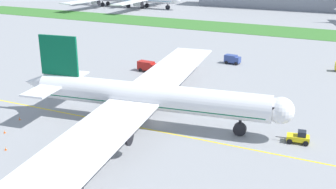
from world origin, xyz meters
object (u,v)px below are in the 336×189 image
airliner_foreground (146,97)px  service_truck_catering_van (148,66)px  traffic_cone_starboard_wing (6,148)px  ground_crew_wingwalker_port (83,184)px  pushback_tug (299,137)px  service_truck_fuel_bowser (232,59)px  traffic_cone_near_nose (5,132)px  traffic_cone_port_wing (20,118)px

airliner_foreground → service_truck_catering_van: (-16.14, 31.37, -3.81)m
traffic_cone_starboard_wing → ground_crew_wingwalker_port: bearing=-13.5°
ground_crew_wingwalker_port → traffic_cone_starboard_wing: ground_crew_wingwalker_port is taller
ground_crew_wingwalker_port → pushback_tug: bearing=49.0°
pushback_tug → traffic_cone_starboard_wing: size_ratio=9.61×
service_truck_catering_van → service_truck_fuel_bowser: bearing=43.8°
traffic_cone_starboard_wing → service_truck_catering_van: 50.85m
traffic_cone_starboard_wing → service_truck_fuel_bowser: 70.30m
ground_crew_wingwalker_port → traffic_cone_near_nose: ground_crew_wingwalker_port is taller
airliner_foreground → service_truck_catering_van: size_ratio=14.26×
ground_crew_wingwalker_port → service_truck_catering_van: (-19.29, 55.30, 0.53)m
traffic_cone_starboard_wing → service_truck_catering_van: size_ratio=0.10×
pushback_tug → traffic_cone_near_nose: (-47.71, -18.16, -0.70)m
traffic_cone_near_nose → service_truck_fuel_bowser: (22.54, 63.24, 1.10)m
ground_crew_wingwalker_port → service_truck_fuel_bowser: size_ratio=0.33×
ground_crew_wingwalker_port → traffic_cone_starboard_wing: (-18.57, 4.47, -0.66)m
pushback_tug → traffic_cone_near_nose: size_ratio=9.61×
traffic_cone_near_nose → service_truck_catering_van: (4.49, 45.96, 1.19)m
pushback_tug → service_truck_fuel_bowser: (-25.18, 45.08, 0.40)m
traffic_cone_port_wing → service_truck_catering_van: (6.51, 40.20, 1.19)m
service_truck_catering_van → traffic_cone_near_nose: bearing=-95.6°
airliner_foreground → traffic_cone_starboard_wing: size_ratio=144.94×
traffic_cone_starboard_wing → pushback_tug: bearing=28.5°
airliner_foreground → service_truck_fuel_bowser: bearing=87.8°
traffic_cone_starboard_wing → traffic_cone_port_wing: bearing=124.3°
airliner_foreground → traffic_cone_port_wing: bearing=-158.7°
traffic_cone_port_wing → traffic_cone_starboard_wing: (7.24, -10.63, 0.00)m
pushback_tug → traffic_cone_starboard_wing: 48.34m
traffic_cone_starboard_wing → service_truck_catering_van: (-0.73, 50.83, 1.19)m
traffic_cone_starboard_wing → service_truck_catering_van: bearing=90.8°
traffic_cone_starboard_wing → service_truck_fuel_bowser: service_truck_fuel_bowser is taller
traffic_cone_near_nose → traffic_cone_port_wing: size_ratio=1.00×
pushback_tug → ground_crew_wingwalker_port: size_ratio=3.58×
airliner_foreground → traffic_cone_near_nose: bearing=-144.7°
airliner_foreground → service_truck_catering_van: 35.48m
pushback_tug → service_truck_fuel_bowser: service_truck_fuel_bowser is taller
traffic_cone_port_wing → service_truck_fuel_bowser: (24.56, 57.49, 1.10)m
airliner_foreground → traffic_cone_near_nose: 25.76m
pushback_tug → traffic_cone_port_wing: bearing=-166.0°
airliner_foreground → traffic_cone_port_wing: size_ratio=144.94×
service_truck_catering_van → pushback_tug: bearing=-32.7°
pushback_tug → ground_crew_wingwalker_port: (-23.93, -27.51, -0.04)m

